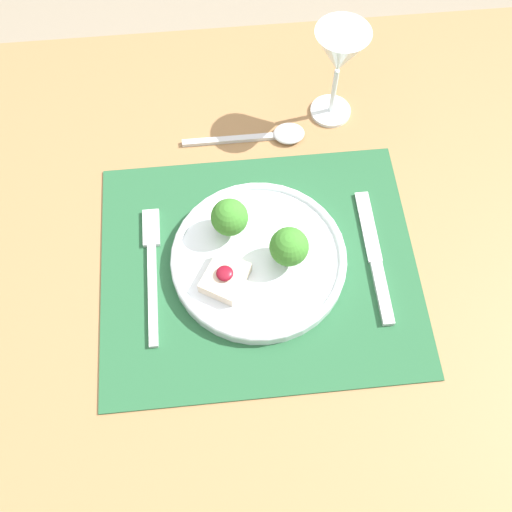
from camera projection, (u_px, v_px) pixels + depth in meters
ground_plane at (258, 395)px, 1.51m from camera, size 8.00×8.00×0.00m
dining_table at (259, 293)px, 0.93m from camera, size 1.35×0.96×0.74m
placemat at (259, 267)px, 0.85m from camera, size 0.45×0.37×0.00m
dinner_plate at (256, 256)px, 0.83m from camera, size 0.25×0.25×0.08m
fork at (152, 264)px, 0.84m from camera, size 0.02×0.21×0.01m
knife at (376, 264)px, 0.84m from camera, size 0.02×0.21×0.01m
spoon at (274, 135)px, 0.95m from camera, size 0.19×0.04×0.01m
wine_glass_near at (340, 56)px, 0.87m from camera, size 0.08×0.08×0.17m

